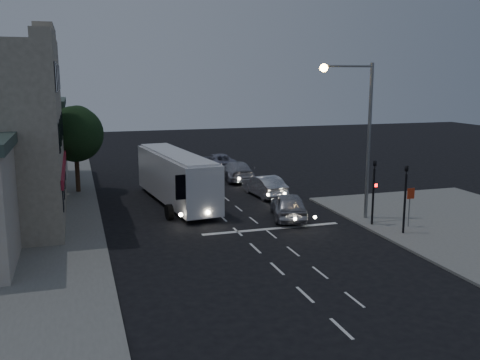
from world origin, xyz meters
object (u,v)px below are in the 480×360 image
object	(u,v)px
streetlight	(360,123)
traffic_signal_main	(374,185)
car_suv	(289,206)
regulatory_sign	(410,201)
traffic_signal_side	(406,191)
tour_bus	(176,176)
car_sedan_a	(264,186)
street_tree	(75,131)
car_sedan_b	(236,171)
car_sedan_c	(218,161)

from	to	relation	value
streetlight	traffic_signal_main	bearing A→B (deg)	-79.80
car_suv	regulatory_sign	distance (m)	6.93
traffic_signal_side	tour_bus	bearing A→B (deg)	133.70
traffic_signal_side	regulatory_sign	xyz separation A→B (m)	(1.00, 0.96, -0.82)
tour_bus	traffic_signal_main	world-z (taller)	traffic_signal_main
car_suv	traffic_signal_side	size ratio (longest dim) A/B	1.13
traffic_signal_main	regulatory_sign	world-z (taller)	traffic_signal_main
car_suv	car_sedan_a	xyz separation A→B (m)	(0.68, 6.16, -0.04)
street_tree	tour_bus	bearing A→B (deg)	-41.30
tour_bus	traffic_signal_side	bearing A→B (deg)	-53.18
car_sedan_a	traffic_signal_side	xyz separation A→B (m)	(3.89, -11.16, 1.67)
street_tree	car_sedan_b	bearing A→B (deg)	5.85
car_suv	traffic_signal_main	xyz separation A→B (m)	(3.87, -3.02, 1.63)
car_sedan_b	streetlight	distance (m)	15.26
car_sedan_b	car_sedan_c	distance (m)	5.54
street_tree	car_suv	bearing A→B (deg)	-43.24
traffic_signal_main	car_sedan_c	bearing A→B (deg)	99.16
regulatory_sign	traffic_signal_side	bearing A→B (deg)	-136.08
car_suv	car_sedan_c	size ratio (longest dim) A/B	0.89
car_sedan_b	streetlight	bearing A→B (deg)	106.28
car_sedan_a	streetlight	xyz separation A→B (m)	(2.93, -7.76, 4.98)
car_sedan_c	street_tree	bearing A→B (deg)	27.83
car_suv	traffic_signal_main	world-z (taller)	traffic_signal_main
traffic_signal_side	street_tree	bearing A→B (deg)	135.50
regulatory_sign	tour_bus	bearing A→B (deg)	139.04
tour_bus	car_sedan_a	distance (m)	6.49
traffic_signal_main	traffic_signal_side	world-z (taller)	same
car_sedan_a	street_tree	distance (m)	14.10
car_suv	traffic_signal_side	bearing A→B (deg)	147.24
regulatory_sign	streetlight	world-z (taller)	streetlight
traffic_signal_main	traffic_signal_side	xyz separation A→B (m)	(0.70, -1.98, 0.00)
car_sedan_b	tour_bus	bearing A→B (deg)	51.29
car_sedan_c	regulatory_sign	distance (m)	22.67
car_sedan_a	car_sedan_b	bearing A→B (deg)	-93.93
car_sedan_c	traffic_signal_main	xyz separation A→B (m)	(3.40, -21.06, 1.69)
car_sedan_a	streetlight	world-z (taller)	streetlight
car_sedan_b	traffic_signal_main	size ratio (longest dim) A/B	1.30
streetlight	street_tree	bearing A→B (deg)	140.49
car_sedan_a	streetlight	size ratio (longest dim) A/B	0.51
tour_bus	car_sedan_b	xyz separation A→B (m)	(6.22, 6.76, -1.09)
car_suv	car_sedan_a	distance (m)	6.19
car_sedan_c	tour_bus	bearing A→B (deg)	62.41
tour_bus	traffic_signal_side	distance (m)	14.87
car_sedan_a	streetlight	bearing A→B (deg)	105.38
car_sedan_b	car_sedan_c	bearing A→B (deg)	-85.56
tour_bus	car_suv	distance (m)	8.16
traffic_signal_side	street_tree	distance (m)	23.24
car_sedan_a	car_sedan_b	size ratio (longest dim) A/B	0.86
tour_bus	car_sedan_c	world-z (taller)	tour_bus
traffic_signal_side	regulatory_sign	bearing A→B (deg)	43.92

